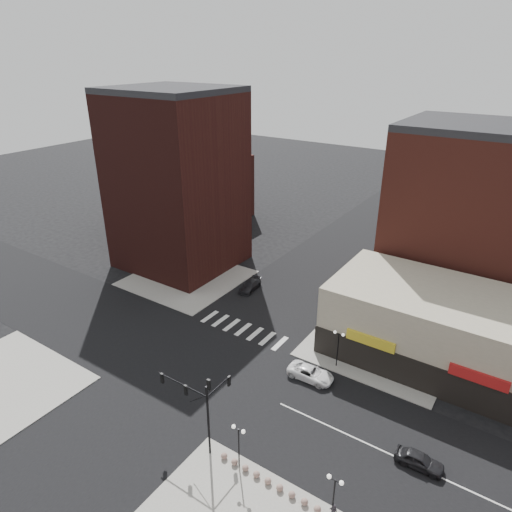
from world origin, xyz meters
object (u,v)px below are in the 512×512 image
Objects in this scene: traffic_signal at (201,400)px; street_lamp_se_b at (334,488)px; street_lamp_se_a at (239,437)px; street_lamp_ne at (338,340)px; dark_sedan_north at (250,286)px; white_suv at (311,373)px; dark_sedan_east at (419,460)px.

street_lamp_se_b is at bearing -0.82° from traffic_signal.
traffic_signal is 4.12m from street_lamp_se_a.
dark_sedan_north is (-16.99, 8.77, -2.68)m from street_lamp_ne.
dark_sedan_east is at bearing -112.97° from white_suv.
white_suv reaches higher than dark_sedan_east.
dark_sedan_north is at bearing 152.70° from street_lamp_ne.
street_lamp_se_b is 9.34m from dark_sedan_east.
street_lamp_se_a is 1.00× the size of street_lamp_se_b.
dark_sedan_north is at bearing 50.69° from white_suv.
street_lamp_ne is at bearing -24.77° from white_suv.
traffic_signal is 17.98m from dark_sedan_east.
street_lamp_se_a is 29.60m from dark_sedan_north.
dark_sedan_north is (-23.99, 24.77, -2.68)m from street_lamp_se_b.
street_lamp_se_b reaches higher than dark_sedan_east.
traffic_signal is at bearing 179.18° from street_lamp_se_b.
street_lamp_se_a is at bearing 179.70° from white_suv.
street_lamp_se_a is at bearing -93.58° from street_lamp_ne.
traffic_signal is at bearing 163.01° from white_suv.
dark_sedan_north is (-12.22, 24.60, -4.35)m from traffic_signal.
dark_sedan_north is at bearing 56.89° from dark_sedan_east.
dark_sedan_east is (11.77, 8.12, -2.64)m from street_lamp_se_a.
dark_sedan_east is (10.77, -7.88, -2.64)m from street_lamp_ne.
street_lamp_se_b is 0.88× the size of white_suv.
dark_sedan_east is at bearing 34.59° from street_lamp_se_a.
street_lamp_se_b is at bearing 0.00° from street_lamp_se_a.
street_lamp_se_a is at bearing 180.00° from street_lamp_se_b.
white_suv is (3.41, 12.63, -4.31)m from traffic_signal.
street_lamp_se_b is at bearing -66.37° from street_lamp_ne.
street_lamp_ne is at bearing 51.65° from dark_sedan_east.
street_lamp_se_a and street_lamp_se_b have the same top height.
street_lamp_ne is 0.88× the size of white_suv.
street_lamp_se_a reaches higher than dark_sedan_east.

